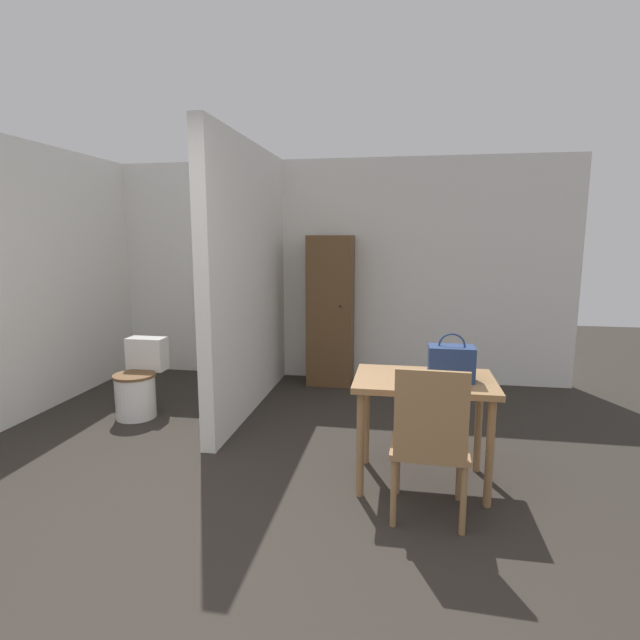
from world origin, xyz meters
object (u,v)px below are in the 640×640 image
object	(u,v)px
wooden_chair	(430,439)
toilet	(139,384)
dining_table	(424,394)
wooden_cabinet	(331,311)
handbag	(451,363)

from	to	relation	value
wooden_chair	toilet	size ratio (longest dim) A/B	1.34
dining_table	toilet	xyz separation A→B (m)	(-2.55, 0.89, -0.32)
dining_table	wooden_chair	bearing A→B (deg)	-87.10
toilet	wooden_cabinet	distance (m)	2.15
dining_table	handbag	size ratio (longest dim) A/B	2.94
dining_table	toilet	distance (m)	2.72
toilet	dining_table	bearing A→B (deg)	-19.29
wooden_chair	toilet	distance (m)	2.91
toilet	wooden_cabinet	xyz separation A→B (m)	(1.60, 1.33, 0.53)
handbag	wooden_chair	bearing A→B (deg)	-108.05
dining_table	wooden_chair	size ratio (longest dim) A/B	0.97
wooden_cabinet	dining_table	bearing A→B (deg)	-66.84
toilet	wooden_cabinet	world-z (taller)	wooden_cabinet
wooden_chair	wooden_cabinet	world-z (taller)	wooden_cabinet
dining_table	handbag	xyz separation A→B (m)	(0.16, -0.02, 0.22)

